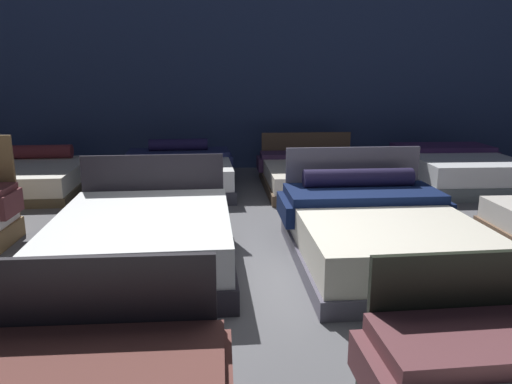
{
  "coord_description": "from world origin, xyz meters",
  "views": [
    {
      "loc": [
        -0.33,
        -4.0,
        1.75
      ],
      "look_at": [
        -0.02,
        0.81,
        0.57
      ],
      "focal_mm": 34.14,
      "sensor_mm": 36.0,
      "label": 1
    }
  ],
  "objects_px": {
    "bed_5": "(145,241)",
    "bed_10": "(317,175)",
    "bed_8": "(29,179)",
    "bed_6": "(378,233)",
    "bed_11": "(456,169)",
    "bed_9": "(178,174)"
  },
  "relations": [
    {
      "from": "bed_5",
      "to": "bed_10",
      "type": "distance_m",
      "value": 3.79
    },
    {
      "from": "bed_8",
      "to": "bed_10",
      "type": "bearing_deg",
      "value": -2.31
    },
    {
      "from": "bed_6",
      "to": "bed_11",
      "type": "relative_size",
      "value": 1.03
    },
    {
      "from": "bed_10",
      "to": "bed_6",
      "type": "bearing_deg",
      "value": -90.72
    },
    {
      "from": "bed_11",
      "to": "bed_5",
      "type": "bearing_deg",
      "value": -144.34
    },
    {
      "from": "bed_5",
      "to": "bed_11",
      "type": "distance_m",
      "value": 5.42
    },
    {
      "from": "bed_9",
      "to": "bed_10",
      "type": "bearing_deg",
      "value": -2.63
    },
    {
      "from": "bed_11",
      "to": "bed_9",
      "type": "bearing_deg",
      "value": -179.0
    },
    {
      "from": "bed_6",
      "to": "bed_10",
      "type": "distance_m",
      "value": 3.05
    },
    {
      "from": "bed_8",
      "to": "bed_11",
      "type": "distance_m",
      "value": 6.63
    },
    {
      "from": "bed_6",
      "to": "bed_11",
      "type": "bearing_deg",
      "value": 52.94
    },
    {
      "from": "bed_8",
      "to": "bed_11",
      "type": "relative_size",
      "value": 0.95
    },
    {
      "from": "bed_5",
      "to": "bed_11",
      "type": "bearing_deg",
      "value": 33.26
    },
    {
      "from": "bed_5",
      "to": "bed_11",
      "type": "relative_size",
      "value": 0.98
    },
    {
      "from": "bed_8",
      "to": "bed_10",
      "type": "distance_m",
      "value": 4.38
    },
    {
      "from": "bed_5",
      "to": "bed_8",
      "type": "distance_m",
      "value": 3.81
    },
    {
      "from": "bed_8",
      "to": "bed_10",
      "type": "xyz_separation_m",
      "value": [
        4.38,
        -0.0,
        -0.0
      ]
    },
    {
      "from": "bed_6",
      "to": "bed_8",
      "type": "height_order",
      "value": "bed_6"
    },
    {
      "from": "bed_10",
      "to": "bed_11",
      "type": "height_order",
      "value": "bed_10"
    },
    {
      "from": "bed_9",
      "to": "bed_5",
      "type": "bearing_deg",
      "value": -93.79
    },
    {
      "from": "bed_5",
      "to": "bed_6",
      "type": "height_order",
      "value": "bed_6"
    },
    {
      "from": "bed_9",
      "to": "bed_11",
      "type": "distance_m",
      "value": 4.39
    }
  ]
}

